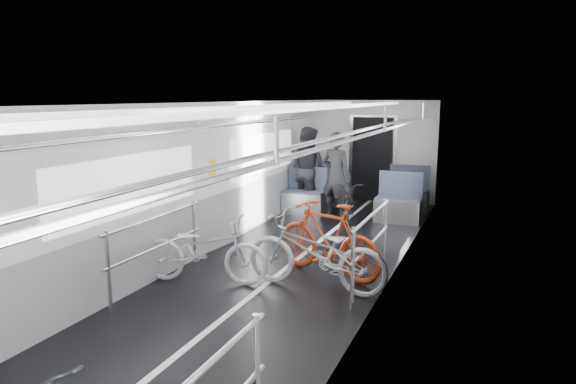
{
  "coord_description": "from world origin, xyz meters",
  "views": [
    {
      "loc": [
        2.75,
        -5.11,
        2.49
      ],
      "look_at": [
        0.0,
        1.62,
        1.13
      ],
      "focal_mm": 32.0,
      "sensor_mm": 36.0,
      "label": 1
    }
  ],
  "objects_px": {
    "bike_right_far": "(328,239)",
    "bike_aisle": "(350,200)",
    "bike_right_mid": "(315,253)",
    "person_seated": "(307,169)",
    "person_standing": "(336,176)",
    "bike_left_far": "(204,250)"
  },
  "relations": [
    {
      "from": "bike_right_far",
      "to": "person_standing",
      "type": "xyz_separation_m",
      "value": [
        -0.89,
        3.29,
        0.37
      ]
    },
    {
      "from": "bike_aisle",
      "to": "bike_left_far",
      "type": "bearing_deg",
      "value": -112.42
    },
    {
      "from": "person_standing",
      "to": "bike_right_far",
      "type": "bearing_deg",
      "value": 121.36
    },
    {
      "from": "bike_right_far",
      "to": "bike_aisle",
      "type": "relative_size",
      "value": 1.12
    },
    {
      "from": "bike_aisle",
      "to": "person_seated",
      "type": "height_order",
      "value": "person_seated"
    },
    {
      "from": "bike_right_far",
      "to": "bike_aisle",
      "type": "distance_m",
      "value": 3.35
    },
    {
      "from": "bike_aisle",
      "to": "person_seated",
      "type": "relative_size",
      "value": 0.85
    },
    {
      "from": "bike_right_mid",
      "to": "bike_left_far",
      "type": "bearing_deg",
      "value": -75.66
    },
    {
      "from": "bike_right_mid",
      "to": "bike_right_far",
      "type": "bearing_deg",
      "value": -175.74
    },
    {
      "from": "bike_right_mid",
      "to": "person_seated",
      "type": "bearing_deg",
      "value": -156.28
    },
    {
      "from": "bike_left_far",
      "to": "bike_right_far",
      "type": "distance_m",
      "value": 1.71
    },
    {
      "from": "bike_left_far",
      "to": "bike_right_far",
      "type": "relative_size",
      "value": 1.0
    },
    {
      "from": "bike_left_far",
      "to": "bike_right_far",
      "type": "xyz_separation_m",
      "value": [
        1.45,
        0.91,
        0.07
      ]
    },
    {
      "from": "bike_left_far",
      "to": "bike_aisle",
      "type": "distance_m",
      "value": 4.29
    },
    {
      "from": "bike_right_far",
      "to": "person_seated",
      "type": "distance_m",
      "value": 4.21
    },
    {
      "from": "bike_right_mid",
      "to": "person_standing",
      "type": "xyz_separation_m",
      "value": [
        -0.91,
        3.89,
        0.39
      ]
    },
    {
      "from": "bike_aisle",
      "to": "person_seated",
      "type": "distance_m",
      "value": 1.35
    },
    {
      "from": "bike_right_mid",
      "to": "bike_right_far",
      "type": "relative_size",
      "value": 1.09
    },
    {
      "from": "bike_right_far",
      "to": "person_standing",
      "type": "height_order",
      "value": "person_standing"
    },
    {
      "from": "bike_right_far",
      "to": "bike_left_far",
      "type": "bearing_deg",
      "value": -38.19
    },
    {
      "from": "bike_left_far",
      "to": "person_seated",
      "type": "relative_size",
      "value": 0.95
    },
    {
      "from": "bike_right_far",
      "to": "person_standing",
      "type": "bearing_deg",
      "value": -145.35
    }
  ]
}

